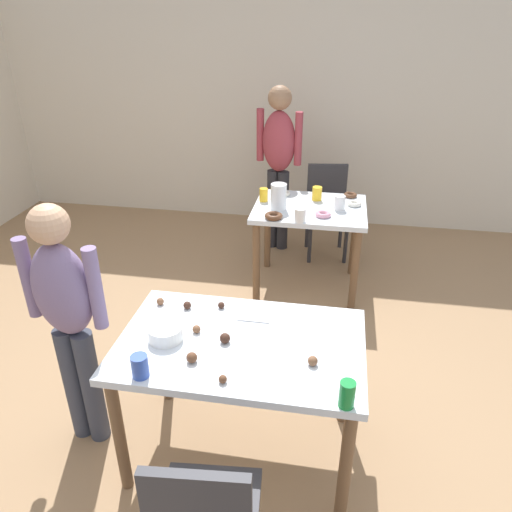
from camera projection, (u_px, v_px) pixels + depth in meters
name	position (u px, v px, depth m)	size (l,w,h in m)	color
ground_plane	(225.00, 419.00, 2.93)	(6.40, 6.40, 0.00)	#9E7A56
wall_back	(290.00, 102.00, 5.13)	(6.40, 0.10, 2.60)	beige
dining_table_near	(241.00, 358.00, 2.43)	(1.21, 0.77, 0.75)	silver
dining_table_far	(309.00, 221.00, 4.03)	(0.91, 0.72, 0.75)	silver
chair_far_table	(327.00, 205.00, 4.69)	(0.46, 0.46, 0.87)	#2D2D33
person_girl_near	(67.00, 312.00, 2.44)	(0.45, 0.23, 1.42)	#383D4C
person_adult_far	(279.00, 155.00, 4.57)	(0.45, 0.27, 1.59)	#28282D
mixing_bowl	(166.00, 333.00, 2.38)	(0.17, 0.17, 0.07)	white
soda_can	(347.00, 394.00, 1.97)	(0.07, 0.07, 0.12)	#198438
fork_near	(253.00, 321.00, 2.53)	(0.17, 0.02, 0.01)	silver
cup_near_0	(140.00, 366.00, 2.13)	(0.08, 0.08, 0.11)	#3351B2
cake_ball_0	(192.00, 358.00, 2.23)	(0.05, 0.05, 0.05)	brown
cake_ball_1	(223.00, 379.00, 2.11)	(0.04, 0.04, 0.04)	brown
cake_ball_2	(187.00, 305.00, 2.63)	(0.04, 0.04, 0.04)	#3D2319
cake_ball_3	(313.00, 361.00, 2.21)	(0.05, 0.05, 0.05)	brown
cake_ball_4	(160.00, 301.00, 2.66)	(0.04, 0.04, 0.04)	brown
cake_ball_5	(221.00, 305.00, 2.63)	(0.04, 0.04, 0.04)	#3D2319
cake_ball_6	(196.00, 329.00, 2.44)	(0.04, 0.04, 0.04)	brown
cake_ball_7	(225.00, 338.00, 2.36)	(0.05, 0.05, 0.05)	#3D2319
pitcher_far	(279.00, 197.00, 3.87)	(0.13, 0.13, 0.21)	white
cup_far_0	(317.00, 193.00, 4.08)	(0.08, 0.08, 0.11)	yellow
cup_far_1	(300.00, 215.00, 3.67)	(0.09, 0.09, 0.11)	white
cup_far_2	(340.00, 203.00, 3.89)	(0.09, 0.09, 0.12)	white
cup_far_3	(264.00, 195.00, 4.06)	(0.07, 0.07, 0.11)	yellow
donut_far_0	(323.00, 214.00, 3.78)	(0.12, 0.12, 0.04)	pink
donut_far_1	(284.00, 193.00, 4.21)	(0.10, 0.10, 0.03)	white
donut_far_2	(350.00, 195.00, 4.16)	(0.11, 0.11, 0.03)	brown
donut_far_3	(274.00, 216.00, 3.74)	(0.14, 0.14, 0.04)	brown
donut_far_4	(354.00, 204.00, 3.98)	(0.11, 0.11, 0.03)	white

